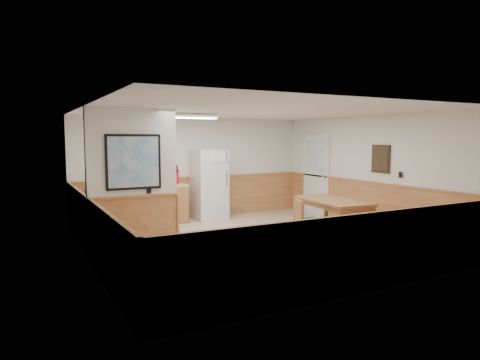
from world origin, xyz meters
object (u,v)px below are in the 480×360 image
refrigerator (209,184)px  dining_chair (304,219)px  fire_extinguisher (176,176)px  dining_bench (372,214)px  soap_bottle (102,182)px  dining_table (333,204)px

refrigerator → dining_chair: bearing=-81.8°
fire_extinguisher → dining_bench: bearing=-63.3°
dining_bench → soap_bottle: size_ratio=6.70×
refrigerator → fire_extinguisher: size_ratio=3.77×
dining_chair → soap_bottle: (-3.04, 3.28, 0.53)m
dining_chair → fire_extinguisher: size_ratio=1.87×
fire_extinguisher → refrigerator: bearing=-24.1°
dining_table → dining_chair: size_ratio=2.11×
dining_table → dining_chair: bearing=-155.7°
dining_table → fire_extinguisher: fire_extinguisher is taller
dining_chair → soap_bottle: 4.50m
refrigerator → dining_chair: 3.28m
dining_chair → fire_extinguisher: (-1.34, 3.24, 0.61)m
refrigerator → fire_extinguisher: (-0.84, 0.02, 0.24)m
refrigerator → dining_bench: size_ratio=1.03×
dining_bench → dining_chair: size_ratio=1.95×
refrigerator → dining_table: refrigerator is taller
refrigerator → soap_bottle: refrigerator is taller
refrigerator → dining_table: (1.46, -2.90, -0.20)m
refrigerator → soap_bottle: size_ratio=6.92×
soap_bottle → refrigerator: bearing=-1.5°
refrigerator → dining_table: 3.25m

